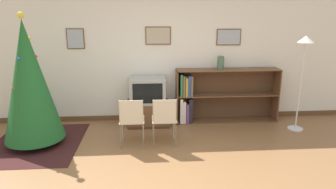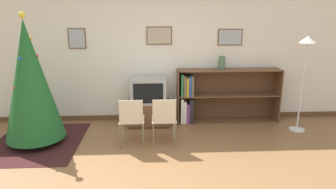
# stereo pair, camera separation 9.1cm
# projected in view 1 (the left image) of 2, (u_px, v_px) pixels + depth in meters

# --- Properties ---
(ground_plane) EXTENTS (24.00, 24.00, 0.00)m
(ground_plane) POSITION_uv_depth(u_px,v_px,m) (163.00, 184.00, 3.85)
(ground_plane) COLOR brown
(wall_back) EXTENTS (8.07, 0.11, 2.70)m
(wall_back) POSITION_uv_depth(u_px,v_px,m) (156.00, 54.00, 5.89)
(wall_back) COLOR silver
(wall_back) RESTS_ON ground_plane
(area_rug) EXTENTS (1.45, 1.74, 0.01)m
(area_rug) POSITION_uv_depth(u_px,v_px,m) (37.00, 143.00, 5.04)
(area_rug) COLOR #381919
(area_rug) RESTS_ON ground_plane
(christmas_tree) EXTENTS (0.95, 0.95, 2.14)m
(christmas_tree) POSITION_uv_depth(u_px,v_px,m) (29.00, 82.00, 4.76)
(christmas_tree) COLOR maroon
(christmas_tree) RESTS_ON area_rug
(tv_console) EXTENTS (0.81, 0.54, 0.46)m
(tv_console) POSITION_uv_depth(u_px,v_px,m) (148.00, 113.00, 5.85)
(tv_console) COLOR #4C311E
(tv_console) RESTS_ON ground_plane
(television) EXTENTS (0.67, 0.50, 0.48)m
(television) POSITION_uv_depth(u_px,v_px,m) (148.00, 90.00, 5.72)
(television) COLOR #9E9E99
(television) RESTS_ON tv_console
(folding_chair_left) EXTENTS (0.40, 0.40, 0.82)m
(folding_chair_left) POSITION_uv_depth(u_px,v_px,m) (132.00, 119.00, 4.82)
(folding_chair_left) COLOR beige
(folding_chair_left) RESTS_ON ground_plane
(folding_chair_right) EXTENTS (0.40, 0.40, 0.82)m
(folding_chair_right) POSITION_uv_depth(u_px,v_px,m) (164.00, 119.00, 4.85)
(folding_chair_right) COLOR beige
(folding_chair_right) RESTS_ON ground_plane
(bookshelf) EXTENTS (2.03, 0.36, 1.07)m
(bookshelf) POSITION_uv_depth(u_px,v_px,m) (211.00, 96.00, 5.97)
(bookshelf) COLOR brown
(bookshelf) RESTS_ON ground_plane
(vase) EXTENTS (0.13, 0.13, 0.26)m
(vase) POSITION_uv_depth(u_px,v_px,m) (221.00, 63.00, 5.80)
(vase) COLOR #47664C
(vase) RESTS_ON bookshelf
(standing_lamp) EXTENTS (0.28, 0.28, 1.74)m
(standing_lamp) POSITION_uv_depth(u_px,v_px,m) (304.00, 59.00, 5.31)
(standing_lamp) COLOR silver
(standing_lamp) RESTS_ON ground_plane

